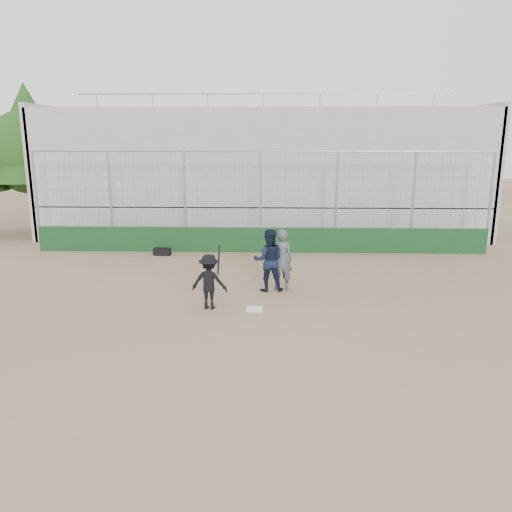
{
  "coord_description": "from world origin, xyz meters",
  "views": [
    {
      "loc": [
        0.43,
        -12.71,
        4.49
      ],
      "look_at": [
        0.0,
        1.4,
        1.15
      ],
      "focal_mm": 35.0,
      "sensor_mm": 36.0,
      "label": 1
    }
  ],
  "objects_px": {
    "batter_at_plate": "(209,282)",
    "umpire": "(281,263)",
    "catcher_crouched": "(269,271)",
    "equipment_bag": "(162,252)"
  },
  "relations": [
    {
      "from": "batter_at_plate",
      "to": "umpire",
      "type": "bearing_deg",
      "value": 42.73
    },
    {
      "from": "catcher_crouched",
      "to": "umpire",
      "type": "bearing_deg",
      "value": 28.53
    },
    {
      "from": "catcher_crouched",
      "to": "umpire",
      "type": "distance_m",
      "value": 0.48
    },
    {
      "from": "catcher_crouched",
      "to": "batter_at_plate",
      "type": "bearing_deg",
      "value": -134.58
    },
    {
      "from": "batter_at_plate",
      "to": "umpire",
      "type": "distance_m",
      "value": 2.67
    },
    {
      "from": "catcher_crouched",
      "to": "equipment_bag",
      "type": "bearing_deg",
      "value": 132.59
    },
    {
      "from": "catcher_crouched",
      "to": "equipment_bag",
      "type": "height_order",
      "value": "catcher_crouched"
    },
    {
      "from": "batter_at_plate",
      "to": "equipment_bag",
      "type": "bearing_deg",
      "value": 113.02
    },
    {
      "from": "umpire",
      "to": "equipment_bag",
      "type": "distance_m",
      "value": 6.38
    },
    {
      "from": "batter_at_plate",
      "to": "umpire",
      "type": "relative_size",
      "value": 1.0
    }
  ]
}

